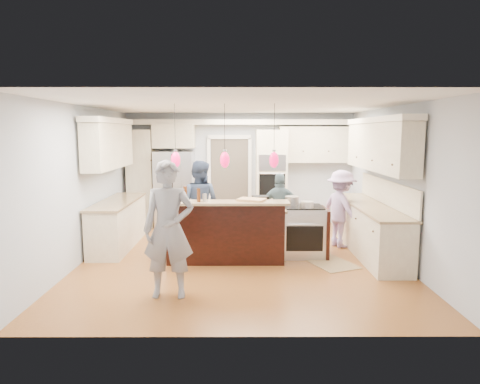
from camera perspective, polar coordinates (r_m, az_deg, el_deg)
The scene contains 23 objects.
ground_plane at distance 7.79m, azimuth 0.01°, elevation -8.77°, with size 6.00×6.00×0.00m, color #AB6D2F.
room_shell at distance 7.47m, azimuth 0.01°, elevation 4.71°, with size 5.54×6.04×2.72m.
refrigerator at distance 10.30m, azimuth -8.69°, elevation 0.39°, with size 0.90×0.70×1.80m, color #B7B7BC.
oven_column at distance 10.21m, azimuth 4.17°, elevation 1.82°, with size 0.72×0.69×2.30m.
back_upper_cabinets at distance 10.26m, azimuth -4.23°, elevation 4.75°, with size 5.30×0.61×2.54m.
right_counter_run at distance 8.23m, azimuth 17.29°, elevation -0.70°, with size 0.64×3.10×2.51m.
left_cabinets at distance 8.69m, azimuth -16.35°, elevation -0.21°, with size 0.64×2.30×2.51m.
kitchen_island at distance 7.74m, azimuth -1.83°, elevation -5.17°, with size 2.10×1.46×1.12m.
island_range at distance 7.90m, azimuth 8.48°, elevation -5.18°, with size 0.82×0.71×0.92m.
pendant_lights at distance 6.97m, azimuth -2.04°, elevation 4.35°, with size 1.75×0.15×1.03m.
person_bar_end at distance 5.89m, azimuth -9.50°, elevation -4.96°, with size 0.68×0.45×1.88m, color gray.
person_far_left at distance 8.46m, azimuth -5.47°, elevation -1.55°, with size 0.83×0.64×1.70m, color #2B3955.
person_far_right at distance 8.49m, azimuth 5.38°, elevation -2.37°, with size 0.85×0.35×1.45m, color #455B61.
person_range_side at distance 8.60m, azimuth 13.33°, elevation -2.20°, with size 0.98×0.56×1.51m, color #A78AB9.
floor_rug at distance 7.64m, azimuth 11.97°, elevation -9.23°, with size 0.64×0.94×0.01m, color #9C8055.
water_bottle at distance 7.01m, azimuth -9.78°, elevation -0.05°, with size 0.07×0.07×0.32m, color silver.
beer_bottle_a at distance 6.98m, azimuth -5.53°, elevation -0.42°, with size 0.06×0.06×0.22m, color #4B230D.
beer_bottle_b at distance 7.05m, azimuth -7.32°, elevation -0.23°, with size 0.06×0.06×0.25m, color #4B230D.
beer_bottle_c at distance 7.02m, azimuth -7.31°, elevation -0.41°, with size 0.05×0.05×0.22m, color #4B230D.
drink_can at distance 7.02m, azimuth -4.75°, elevation -0.74°, with size 0.07×0.07×0.13m, color #B7B7BC.
cutting_board at distance 7.08m, azimuth 1.55°, elevation -1.02°, with size 0.43×0.31×0.03m, color tan.
pot_large at distance 7.96m, azimuth 6.95°, elevation -1.11°, with size 0.26×0.26×0.15m, color #B7B7BC.
pot_small at distance 7.65m, azimuth 8.93°, elevation -1.66°, with size 0.23×0.23×0.11m, color #B7B7BC.
Camera 1 is at (-0.02, -7.46, 2.25)m, focal length 32.00 mm.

